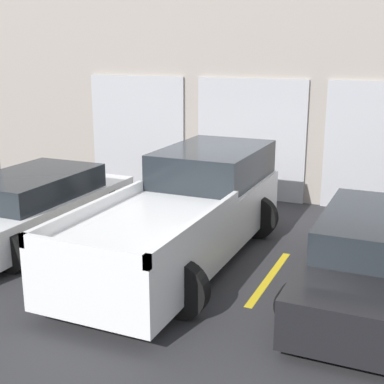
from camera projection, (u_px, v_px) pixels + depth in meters
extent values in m
plane|color=#2D2D30|center=(211.00, 237.00, 10.19)|extent=(28.00, 28.00, 0.00)
cube|color=#9E9389|center=(265.00, 81.00, 12.40)|extent=(15.93, 0.60, 5.46)
cube|color=#ADADB2|center=(137.00, 132.00, 13.70)|extent=(2.63, 0.08, 2.82)
cube|color=#ADADB2|center=(250.00, 139.00, 12.52)|extent=(2.63, 0.08, 2.82)
cube|color=white|center=(180.00, 225.00, 8.79)|extent=(1.81, 5.49, 0.87)
cube|color=#1E2328|center=(214.00, 164.00, 9.93)|extent=(1.67, 2.47, 0.62)
cube|color=white|center=(91.00, 209.00, 7.90)|extent=(0.08, 3.02, 0.18)
cube|color=white|center=(199.00, 224.00, 7.22)|extent=(0.08, 3.02, 0.18)
cube|color=white|center=(82.00, 251.00, 6.26)|extent=(1.81, 0.08, 0.18)
cylinder|color=black|center=(180.00, 207.00, 10.67)|extent=(0.80, 0.22, 0.80)
cylinder|color=black|center=(256.00, 217.00, 10.05)|extent=(0.80, 0.22, 0.80)
cylinder|color=black|center=(79.00, 270.00, 7.66)|extent=(0.80, 0.22, 0.80)
cylinder|color=black|center=(180.00, 289.00, 7.04)|extent=(0.80, 0.22, 0.80)
cube|color=white|center=(31.00, 214.00, 10.04)|extent=(1.79, 4.61, 0.62)
cube|color=#1E2328|center=(33.00, 185.00, 10.01)|extent=(1.58, 2.54, 0.45)
cylinder|color=black|center=(46.00, 197.00, 11.65)|extent=(0.66, 0.22, 0.66)
cylinder|color=black|center=(108.00, 206.00, 11.03)|extent=(0.66, 0.22, 0.66)
cylinder|color=black|center=(11.00, 252.00, 8.51)|extent=(0.66, 0.22, 0.66)
cube|color=black|center=(376.00, 267.00, 7.64)|extent=(1.76, 4.47, 0.62)
cube|color=#1E2328|center=(380.00, 229.00, 7.60)|extent=(1.55, 2.46, 0.45)
cylinder|color=black|center=(336.00, 238.00, 9.19)|extent=(0.64, 0.22, 0.64)
cylinder|color=black|center=(300.00, 306.00, 6.75)|extent=(0.64, 0.22, 0.64)
cube|color=gold|center=(102.00, 249.00, 9.56)|extent=(0.12, 2.20, 0.01)
cube|color=gold|center=(270.00, 277.00, 8.36)|extent=(0.12, 2.20, 0.01)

